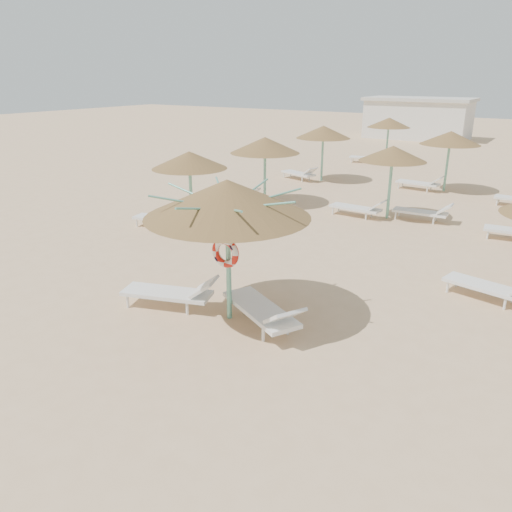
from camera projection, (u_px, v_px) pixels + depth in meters
The scene contains 6 objects.
ground at pixel (233, 323), 10.70m from camera, with size 120.00×120.00×0.00m, color #D6AD82.
main_palapa at pixel (227, 199), 10.03m from camera, with size 3.42×3.42×3.06m.
lounger_main_a at pixel (173, 292), 11.29m from camera, with size 2.29×1.31×0.80m.
lounger_main_b at pixel (264, 310), 10.37m from camera, with size 2.39×1.72×0.85m.
palapa_field at pixel (441, 155), 17.82m from camera, with size 18.56×19.68×2.71m.
service_hut at pixel (418, 118), 40.87m from camera, with size 8.40×4.40×3.25m.
Camera 1 is at (5.57, -7.78, 5.03)m, focal length 35.00 mm.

